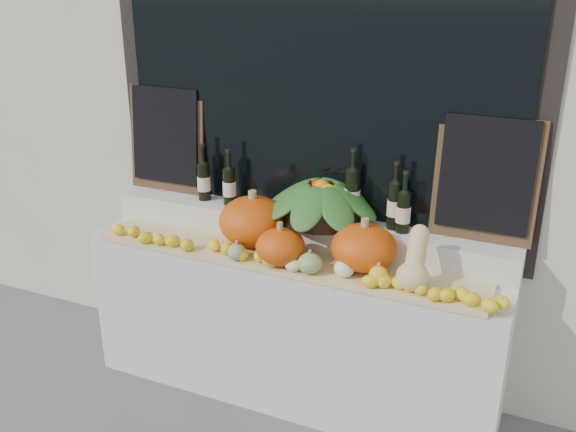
{
  "coord_description": "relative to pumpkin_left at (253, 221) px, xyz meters",
  "views": [
    {
      "loc": [
        1.24,
        -1.34,
        2.34
      ],
      "look_at": [
        0.0,
        1.45,
        1.12
      ],
      "focal_mm": 40.0,
      "sensor_mm": 36.0,
      "label": 1
    }
  ],
  "objects": [
    {
      "name": "display_sill",
      "position": [
        0.23,
        0.03,
        -0.6
      ],
      "size": [
        2.3,
        0.55,
        0.88
      ],
      "primitive_type": "cube",
      "color": "silver",
      "rests_on": "ground"
    },
    {
      "name": "rear_tier",
      "position": [
        0.23,
        0.18,
        -0.08
      ],
      "size": [
        2.3,
        0.25,
        0.16
      ],
      "primitive_type": "cube",
      "color": "silver",
      "rests_on": "display_sill"
    },
    {
      "name": "straw_bedding",
      "position": [
        0.23,
        -0.09,
        -0.15
      ],
      "size": [
        2.1,
        0.32,
        0.02
      ],
      "primitive_type": "cube",
      "color": "tan",
      "rests_on": "display_sill"
    },
    {
      "name": "pumpkin_left",
      "position": [
        0.0,
        0.0,
        0.0
      ],
      "size": [
        0.45,
        0.45,
        0.27
      ],
      "primitive_type": "ellipsoid",
      "rotation": [
        0.0,
        0.0,
        -0.27
      ],
      "color": "#D9510B",
      "rests_on": "straw_bedding"
    },
    {
      "name": "pumpkin_right",
      "position": [
        0.64,
        -0.04,
        -0.02
      ],
      "size": [
        0.37,
        0.37,
        0.23
      ],
      "primitive_type": "ellipsoid",
      "rotation": [
        0.0,
        0.0,
        0.12
      ],
      "color": "#D9510B",
      "rests_on": "straw_bedding"
    },
    {
      "name": "pumpkin_center",
      "position": [
        0.23,
        -0.16,
        -0.04
      ],
      "size": [
        0.27,
        0.27,
        0.19
      ],
      "primitive_type": "ellipsoid",
      "rotation": [
        0.0,
        0.0,
        -0.1
      ],
      "color": "#D9510B",
      "rests_on": "straw_bedding"
    },
    {
      "name": "butternut_squash",
      "position": [
        0.91,
        -0.14,
        -0.01
      ],
      "size": [
        0.15,
        0.21,
        0.29
      ],
      "color": "#E7C688",
      "rests_on": "straw_bedding"
    },
    {
      "name": "decorative_gourds",
      "position": [
        0.37,
        -0.2,
        -0.08
      ],
      "size": [
        0.83,
        0.15,
        0.14
      ],
      "color": "#2C671F",
      "rests_on": "straw_bedding"
    },
    {
      "name": "lemon_heap",
      "position": [
        0.23,
        -0.2,
        -0.1
      ],
      "size": [
        2.2,
        0.16,
        0.06
      ],
      "primitive_type": null,
      "color": "yellow",
      "rests_on": "straw_bedding"
    },
    {
      "name": "produce_bowl",
      "position": [
        0.33,
        0.17,
        0.11
      ],
      "size": [
        0.66,
        0.66,
        0.24
      ],
      "color": "black",
      "rests_on": "rear_tier"
    },
    {
      "name": "wine_bottle_far_left",
      "position": [
        -0.41,
        0.18,
        0.12
      ],
      "size": [
        0.08,
        0.08,
        0.33
      ],
      "color": "black",
      "rests_on": "rear_tier"
    },
    {
      "name": "wine_bottle_near_left",
      "position": [
        -0.23,
        0.17,
        0.11
      ],
      "size": [
        0.08,
        0.08,
        0.33
      ],
      "color": "black",
      "rests_on": "rear_tier"
    },
    {
      "name": "wine_bottle_tall",
      "position": [
        0.48,
        0.22,
        0.15
      ],
      "size": [
        0.08,
        0.08,
        0.4
      ],
      "color": "black",
      "rests_on": "rear_tier"
    },
    {
      "name": "wine_bottle_near_right",
      "position": [
        0.71,
        0.21,
        0.13
      ],
      "size": [
        0.08,
        0.08,
        0.36
      ],
      "color": "black",
      "rests_on": "rear_tier"
    },
    {
      "name": "wine_bottle_far_right",
      "position": [
        0.77,
        0.18,
        0.11
      ],
      "size": [
        0.08,
        0.08,
        0.33
      ],
      "color": "black",
      "rests_on": "rear_tier"
    },
    {
      "name": "chalkboard_left",
      "position": [
        -0.69,
        0.25,
        0.33
      ],
      "size": [
        0.5,
        0.09,
        0.62
      ],
      "rotation": [
        -0.09,
        0.0,
        0.0
      ],
      "color": "#4C331E",
      "rests_on": "rear_tier"
    },
    {
      "name": "chalkboard_right",
      "position": [
        1.15,
        0.25,
        0.33
      ],
      "size": [
        0.5,
        0.09,
        0.62
      ],
      "rotation": [
        -0.09,
        0.0,
        0.0
      ],
      "color": "#4C331E",
      "rests_on": "rear_tier"
    }
  ]
}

